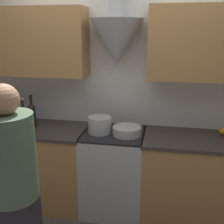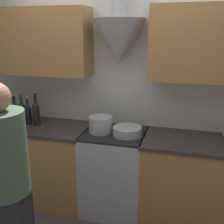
# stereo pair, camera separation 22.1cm
# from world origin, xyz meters

# --- Properties ---
(wall_back) EXTENTS (8.40, 0.54, 2.60)m
(wall_back) POSITION_xyz_m (0.01, 0.62, 1.48)
(wall_back) COLOR silver
(wall_back) RESTS_ON ground_plane
(counter_left) EXTENTS (1.24, 0.62, 0.90)m
(counter_left) POSITION_xyz_m (-0.93, 0.36, 0.45)
(counter_left) COLOR #B27F47
(counter_left) RESTS_ON ground_plane
(counter_right) EXTENTS (1.29, 0.62, 0.90)m
(counter_right) POSITION_xyz_m (0.95, 0.36, 0.45)
(counter_right) COLOR #B27F47
(counter_right) RESTS_ON ground_plane
(stove_range) EXTENTS (0.63, 0.60, 0.90)m
(stove_range) POSITION_xyz_m (0.00, 0.36, 0.45)
(stove_range) COLOR #B7BABC
(stove_range) RESTS_ON ground_plane
(wine_bottle_2) EXTENTS (0.07, 0.07, 0.31)m
(wine_bottle_2) POSITION_xyz_m (-1.28, 0.38, 1.03)
(wine_bottle_2) COLOR black
(wine_bottle_2) RESTS_ON counter_left
(wine_bottle_3) EXTENTS (0.08, 0.08, 0.30)m
(wine_bottle_3) POSITION_xyz_m (-1.18, 0.38, 1.03)
(wine_bottle_3) COLOR black
(wine_bottle_3) RESTS_ON counter_left
(wine_bottle_4) EXTENTS (0.08, 0.08, 0.33)m
(wine_bottle_4) POSITION_xyz_m (-1.09, 0.38, 1.03)
(wine_bottle_4) COLOR black
(wine_bottle_4) RESTS_ON counter_left
(wine_bottle_5) EXTENTS (0.07, 0.07, 0.32)m
(wine_bottle_5) POSITION_xyz_m (-1.00, 0.36, 1.03)
(wine_bottle_5) COLOR black
(wine_bottle_5) RESTS_ON counter_left
(wine_bottle_6) EXTENTS (0.08, 0.08, 0.36)m
(wine_bottle_6) POSITION_xyz_m (-0.90, 0.36, 1.05)
(wine_bottle_6) COLOR black
(wine_bottle_6) RESTS_ON counter_left
(stock_pot) EXTENTS (0.24, 0.24, 0.17)m
(stock_pot) POSITION_xyz_m (-0.14, 0.33, 0.99)
(stock_pot) COLOR #B7BABC
(stock_pot) RESTS_ON stove_range
(mixing_bowl) EXTENTS (0.29, 0.29, 0.09)m
(mixing_bowl) POSITION_xyz_m (0.14, 0.32, 0.95)
(mixing_bowl) COLOR #B7BABC
(mixing_bowl) RESTS_ON stove_range
(orange_fruit) EXTENTS (0.07, 0.07, 0.07)m
(orange_fruit) POSITION_xyz_m (1.09, 0.50, 0.94)
(orange_fruit) COLOR orange
(orange_fruit) RESTS_ON counter_right
(person_foreground_left) EXTENTS (0.35, 0.35, 1.60)m
(person_foreground_left) POSITION_xyz_m (-0.50, -0.78, 0.88)
(person_foreground_left) COLOR #28282D
(person_foreground_left) RESTS_ON ground_plane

